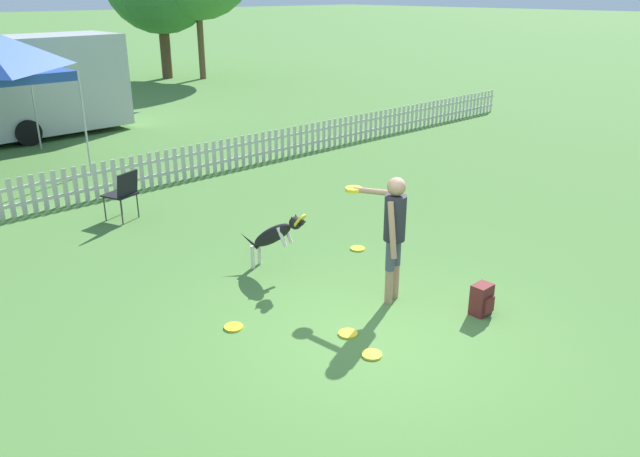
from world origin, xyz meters
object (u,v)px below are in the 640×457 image
object	(u,v)px
frisbee_near_dog	(234,327)
folding_chair_blue_left	(123,191)
frisbee_near_handler	(372,355)
frisbee_midfield	(358,248)
frisbee_far_scatter	(348,333)
handler_person	(392,224)
leaping_dog	(275,234)
backpack_on_grass	(482,300)
equipment_trailer	(30,85)

from	to	relation	value
frisbee_near_dog	folding_chair_blue_left	bearing A→B (deg)	79.65
frisbee_near_handler	folding_chair_blue_left	world-z (taller)	folding_chair_blue_left
frisbee_midfield	folding_chair_blue_left	bearing A→B (deg)	118.95
frisbee_near_handler	frisbee_far_scatter	bearing A→B (deg)	75.94
frisbee_midfield	frisbee_near_handler	bearing A→B (deg)	-132.90
frisbee_near_dog	frisbee_midfield	xyz separation A→B (m)	(2.90, 0.69, 0.00)
handler_person	leaping_dog	bearing A→B (deg)	90.22
frisbee_midfield	backpack_on_grass	world-z (taller)	backpack_on_grass
frisbee_far_scatter	folding_chair_blue_left	world-z (taller)	folding_chair_blue_left
frisbee_near_handler	equipment_trailer	xyz separation A→B (m)	(1.36, 14.12, 1.41)
backpack_on_grass	folding_chair_blue_left	xyz separation A→B (m)	(-1.72, 6.31, 0.34)
frisbee_near_handler	frisbee_midfield	bearing A→B (deg)	47.10
frisbee_near_handler	equipment_trailer	bearing A→B (deg)	84.50
leaping_dog	frisbee_midfield	bearing A→B (deg)	153.13
handler_person	frisbee_near_dog	xyz separation A→B (m)	(-1.98, 0.79, -1.06)
folding_chair_blue_left	equipment_trailer	world-z (taller)	equipment_trailer
folding_chair_blue_left	frisbee_near_handler	bearing A→B (deg)	69.69
handler_person	frisbee_far_scatter	xyz separation A→B (m)	(-1.06, -0.27, -1.06)
frisbee_near_handler	frisbee_midfield	distance (m)	3.09
frisbee_near_handler	frisbee_near_dog	xyz separation A→B (m)	(-0.80, 1.57, 0.00)
leaping_dog	backpack_on_grass	bearing A→B (deg)	93.98
frisbee_near_handler	frisbee_near_dog	world-z (taller)	same
frisbee_far_scatter	backpack_on_grass	bearing A→B (deg)	-26.16
backpack_on_grass	frisbee_far_scatter	bearing A→B (deg)	153.84
frisbee_midfield	equipment_trailer	distance (m)	11.96
handler_person	frisbee_midfield	xyz separation A→B (m)	(0.92, 1.48, -1.06)
frisbee_far_scatter	folding_chair_blue_left	xyz separation A→B (m)	(-0.11, 5.52, 0.53)
backpack_on_grass	folding_chair_blue_left	size ratio (longest dim) A/B	0.45
frisbee_near_handler	frisbee_midfield	size ratio (longest dim) A/B	1.00
leaping_dog	frisbee_near_dog	distance (m)	1.80
frisbee_far_scatter	frisbee_midfield	bearing A→B (deg)	41.58
equipment_trailer	frisbee_midfield	bearing A→B (deg)	-88.57
handler_person	equipment_trailer	world-z (taller)	equipment_trailer
leaping_dog	frisbee_far_scatter	xyz separation A→B (m)	(-0.50, -1.99, -0.57)
frisbee_near_handler	frisbee_near_dog	bearing A→B (deg)	116.85
frisbee_near_handler	frisbee_far_scatter	distance (m)	0.53
leaping_dog	equipment_trailer	world-z (taller)	equipment_trailer
frisbee_near_handler	folding_chair_blue_left	size ratio (longest dim) A/B	0.26
handler_person	backpack_on_grass	world-z (taller)	handler_person
folding_chair_blue_left	frisbee_midfield	bearing A→B (deg)	98.83
handler_person	frisbee_midfield	world-z (taller)	handler_person
handler_person	frisbee_near_dog	distance (m)	2.38
equipment_trailer	leaping_dog	bearing A→B (deg)	-95.76
frisbee_near_dog	frisbee_far_scatter	bearing A→B (deg)	-48.91
frisbee_midfield	backpack_on_grass	bearing A→B (deg)	-98.22
frisbee_far_scatter	backpack_on_grass	size ratio (longest dim) A/B	0.57
frisbee_near_dog	handler_person	bearing A→B (deg)	-21.61
frisbee_near_dog	backpack_on_grass	world-z (taller)	backpack_on_grass
backpack_on_grass	frisbee_near_dog	bearing A→B (deg)	143.86
leaping_dog	frisbee_near_handler	distance (m)	2.64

